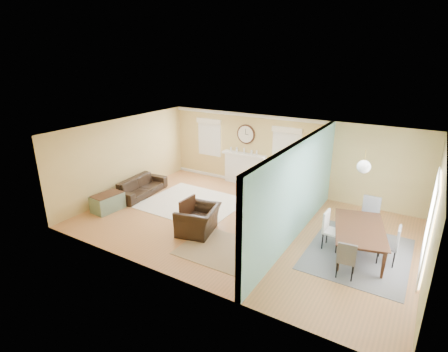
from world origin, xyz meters
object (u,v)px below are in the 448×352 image
Objects in this scene: green_chair at (283,193)px; dining_table at (360,241)px; eames_chair at (198,220)px; credenza at (306,199)px; sofa at (141,187)px.

dining_table is (2.75, -1.96, 0.03)m from green_chair.
eames_chair is 0.72× the size of credenza.
eames_chair reaches higher than sofa.
eames_chair reaches higher than dining_table.
green_chair reaches higher than sofa.
eames_chair is at bearing 91.18° from dining_table.
eames_chair is 3.45m from credenza.
credenza is at bearing 163.10° from green_chair.
dining_table is (3.92, 1.10, -0.02)m from eames_chair.
sofa is 1.81× the size of eames_chair.
sofa is at bearing 24.29° from green_chair.
eames_chair is at bearing 69.74° from green_chair.
sofa is 3.40m from eames_chair.
green_chair is at bearing 145.69° from eames_chair.
eames_chair is 1.59× the size of green_chair.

